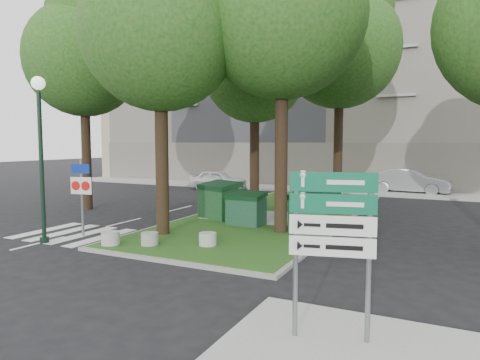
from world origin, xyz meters
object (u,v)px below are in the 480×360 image
Objects in this scene: tree_median_near_left at (163,16)px; bollard_mid at (150,239)px; dumpster_b at (246,209)px; bollard_right at (208,239)px; dumpster_c at (308,204)px; street_lamp at (40,139)px; tree_street_left at (85,48)px; litter_bin at (345,205)px; tree_median_mid at (257,60)px; traffic_sign_pole at (82,187)px; car_silver at (410,181)px; car_white at (218,180)px; tree_median_far at (342,37)px; dumpster_d at (313,212)px; dumpster_a at (220,200)px; bollard_left at (111,238)px; directional_sign at (332,229)px.

tree_median_near_left is 7.20m from bollard_mid.
dumpster_b is 2.64× the size of bollard_right.
dumpster_c is 0.29× the size of street_lamp.
tree_street_left is 14.65× the size of litter_bin.
traffic_sign_pole is (-3.18, -7.61, -5.29)m from tree_median_mid.
tree_street_left is 11.24m from dumpster_b.
bollard_right is 7.91m from litter_bin.
tree_street_left is 4.18× the size of traffic_sign_pole.
litter_bin is at bearing 30.82° from dumpster_c.
dumpster_b is 0.29× the size of car_silver.
tree_median_far is at bearing -121.18° from car_white.
bollard_right is at bearing 24.03° from bollard_mid.
bollard_mid is at bearing -134.09° from dumpster_c.
tree_street_left is at bearing -150.72° from tree_median_far.
dumpster_b is at bearing 54.96° from tree_median_near_left.
tree_median_far reaches higher than tree_median_mid.
dumpster_a is at bearing 179.54° from dumpster_d.
car_white is at bearing 107.48° from bollard_left.
street_lamp reaches higher than traffic_sign_pole.
dumpster_c is 2.02× the size of litter_bin.
dumpster_b is 0.35× the size of car_white.
bollard_right is 1.02× the size of bollard_mid.
dumpster_b is 4.35m from bollard_mid.
bollard_mid is at bearing 13.99° from street_lamp.
dumpster_b reaches higher than dumpster_c.
tree_street_left reaches higher than dumpster_b.
street_lamp is at bearing -140.83° from tree_median_near_left.
tree_median_near_left is at bearing 108.28° from bollard_mid.
traffic_sign_pole is 1.00× the size of directional_sign.
directional_sign reaches higher than dumpster_c.
street_lamp is at bearing -166.01° from bollard_mid.
traffic_sign_pole is 0.55× the size of car_silver.
dumpster_a is 3.68× the size of bollard_right.
dumpster_b is at bearing 62.91° from bollard_left.
directional_sign is (3.27, -14.82, -6.45)m from tree_median_far.
street_lamp is (-2.42, -0.37, 2.98)m from bollard_left.
dumpster_b is (1.60, -0.85, -0.12)m from dumpster_a.
dumpster_c is 2.83m from dumpster_d.
tree_street_left is 2.29× the size of car_silver.
dumpster_d reaches higher than bollard_left.
tree_median_mid is 10.47m from bollard_mid.
tree_median_near_left reaches higher than bollard_right.
dumpster_d reaches higher than bollard_mid.
bollard_left is (-0.57, -2.06, -7.00)m from tree_median_near_left.
car_white is at bearing 125.80° from dumpster_b.
tree_street_left reaches higher than bollard_right.
dumpster_a is at bearing 45.45° from traffic_sign_pole.
car_white is (-6.00, 7.11, -6.31)m from tree_median_mid.
tree_median_mid is (0.50, 6.50, -0.34)m from tree_median_near_left.
dumpster_c is 7.30m from bollard_mid.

